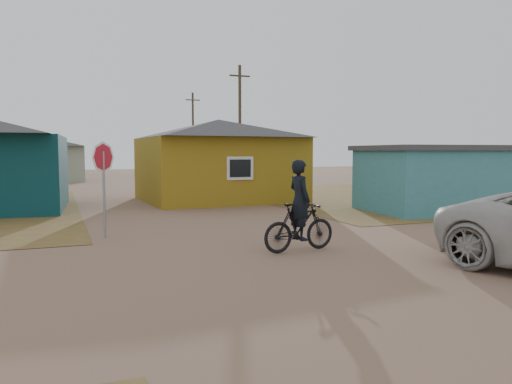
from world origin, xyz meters
TOP-DOWN VIEW (x-y plane):
  - ground at (0.00, 0.00)m, footprint 120.00×120.00m
  - grass_ne at (14.00, 13.00)m, footprint 20.00×18.00m
  - house_yellow at (2.50, 14.00)m, footprint 7.72×6.76m
  - shed_turquoise at (9.50, 6.50)m, footprint 6.71×4.93m
  - house_pale_west at (-6.00, 34.00)m, footprint 7.04×6.15m
  - house_beige_east at (10.00, 40.00)m, footprint 6.95×6.05m
  - utility_pole_near at (6.50, 22.00)m, footprint 1.40×0.20m
  - utility_pole_far at (7.50, 38.00)m, footprint 1.40×0.20m
  - stop_sign at (-3.61, 4.99)m, footprint 0.81×0.36m
  - cyclist at (0.51, 1.37)m, footprint 1.97×0.76m

SIDE VIEW (x-z plane):
  - ground at x=0.00m, z-range 0.00..0.00m
  - grass_ne at x=14.00m, z-range 0.00..0.01m
  - cyclist at x=0.51m, z-range -0.29..1.88m
  - shed_turquoise at x=9.50m, z-range 0.01..2.61m
  - house_pale_west at x=-6.00m, z-range 0.06..3.66m
  - house_beige_east at x=10.00m, z-range 0.06..3.66m
  - stop_sign at x=-3.61m, z-range 0.61..3.25m
  - house_yellow at x=2.50m, z-range 0.05..3.95m
  - utility_pole_near at x=6.50m, z-range 0.14..8.14m
  - utility_pole_far at x=7.50m, z-range 0.14..8.14m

